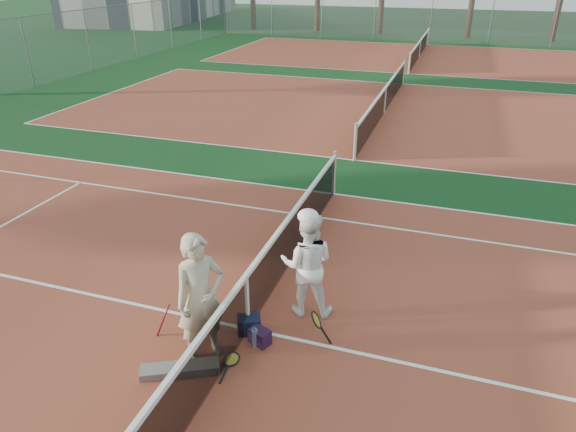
{
  "coord_description": "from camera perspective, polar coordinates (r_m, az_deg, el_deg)",
  "views": [
    {
      "loc": [
        2.6,
        -5.85,
        5.12
      ],
      "look_at": [
        0.0,
        1.96,
        1.05
      ],
      "focal_mm": 32.0,
      "sensor_mm": 36.0,
      "label": 1
    }
  ],
  "objects": [
    {
      "name": "player_b",
      "position": [
        8.06,
        2.15,
        -5.38
      ],
      "size": [
        0.97,
        0.82,
        1.77
      ],
      "primitive_type": "imported",
      "rotation": [
        0.0,
        0.0,
        3.34
      ],
      "color": "white",
      "rests_on": "ground"
    },
    {
      "name": "water_bottle",
      "position": [
        7.79,
        -3.73,
        -13.37
      ],
      "size": [
        0.09,
        0.09,
        0.3
      ],
      "primitive_type": "cylinder",
      "color": "silver",
      "rests_on": "ground"
    },
    {
      "name": "player_a",
      "position": [
        7.24,
        -9.69,
        -9.0
      ],
      "size": [
        0.82,
        0.84,
        1.96
      ],
      "primitive_type": "imported",
      "rotation": [
        0.0,
        0.0,
        0.85
      ],
      "color": "#B8AA8E",
      "rests_on": "ground"
    },
    {
      "name": "fence_back",
      "position": [
        40.1,
        15.62,
        20.27
      ],
      "size": [
        32.0,
        0.06,
        3.0
      ],
      "primitive_type": null,
      "color": "slate",
      "rests_on": "ground"
    },
    {
      "name": "net_main",
      "position": [
        7.89,
        -4.56,
        -9.54
      ],
      "size": [
        0.1,
        10.98,
        1.02
      ],
      "primitive_type": null,
      "color": "black",
      "rests_on": "ground"
    },
    {
      "name": "racket_black_held",
      "position": [
        7.78,
        3.13,
        -12.32
      ],
      "size": [
        0.36,
        0.32,
        0.54
      ],
      "primitive_type": null,
      "rotation": [
        0.0,
        0.0,
        3.32
      ],
      "color": "black",
      "rests_on": "ground"
    },
    {
      "name": "sports_bag_navy",
      "position": [
        8.05,
        -4.35,
        -11.98
      ],
      "size": [
        0.42,
        0.37,
        0.28
      ],
      "primitive_type": "cube",
      "rotation": [
        0.0,
        0.0,
        0.42
      ],
      "color": "black",
      "rests_on": "ground"
    },
    {
      "name": "ground",
      "position": [
        8.2,
        -4.43,
        -12.43
      ],
      "size": [
        130.0,
        130.0,
        0.0
      ],
      "primitive_type": "plane",
      "color": "black",
      "rests_on": "ground"
    },
    {
      "name": "court_far_a",
      "position": [
        20.18,
        10.62,
        11.2
      ],
      "size": [
        23.77,
        10.97,
        0.01
      ],
      "primitive_type": "cube",
      "color": "brown",
      "rests_on": "ground"
    },
    {
      "name": "sports_bag_purple",
      "position": [
        7.85,
        -3.15,
        -13.23
      ],
      "size": [
        0.36,
        0.31,
        0.25
      ],
      "primitive_type": "cube",
      "rotation": [
        0.0,
        0.0,
        -0.39
      ],
      "color": "black",
      "rests_on": "ground"
    },
    {
      "name": "net_far_b",
      "position": [
        33.27,
        14.45,
        17.6
      ],
      "size": [
        0.1,
        10.98,
        1.02
      ],
      "primitive_type": null,
      "color": "black",
      "rests_on": "ground"
    },
    {
      "name": "court_far_b",
      "position": [
        33.34,
        14.35,
        16.74
      ],
      "size": [
        23.77,
        10.97,
        0.01
      ],
      "primitive_type": "cube",
      "color": "brown",
      "rests_on": "ground"
    },
    {
      "name": "court_main",
      "position": [
        8.19,
        -4.43,
        -12.41
      ],
      "size": [
        23.77,
        10.97,
        0.01
      ],
      "primitive_type": "cube",
      "color": "brown",
      "rests_on": "ground"
    },
    {
      "name": "net_far_a",
      "position": [
        20.06,
        10.74,
        12.6
      ],
      "size": [
        0.1,
        10.98,
        1.02
      ],
      "primitive_type": null,
      "color": "black",
      "rests_on": "ground"
    },
    {
      "name": "racket_spare",
      "position": [
        7.66,
        -6.31,
        -15.56
      ],
      "size": [
        0.32,
        0.62,
        0.05
      ],
      "primitive_type": null,
      "rotation": [
        0.0,
        0.0,
        1.65
      ],
      "color": "black",
      "rests_on": "ground"
    },
    {
      "name": "net_cover_canvas",
      "position": [
        7.58,
        -11.9,
        -16.29
      ],
      "size": [
        1.08,
        0.72,
        0.11
      ],
      "primitive_type": "cube",
      "rotation": [
        0.0,
        0.0,
        0.48
      ],
      "color": "#635F5A",
      "rests_on": "ground"
    },
    {
      "name": "racket_red",
      "position": [
        8.08,
        -13.27,
        -11.28
      ],
      "size": [
        0.33,
        0.33,
        0.56
      ],
      "primitive_type": null,
      "rotation": [
        0.0,
        0.0,
        0.29
      ],
      "color": "maroon",
      "rests_on": "ground"
    }
  ]
}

